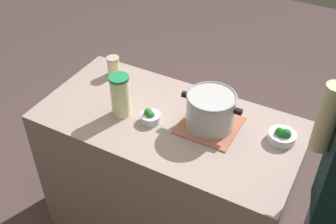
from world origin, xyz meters
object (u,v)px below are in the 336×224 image
Objects in this scene: lemonade_pitcher at (120,96)px; mason_jar at (113,66)px; broccoli_bowl_center at (150,117)px; broccoli_bowl_front at (282,136)px; cooking_pot at (211,110)px.

mason_jar is at bearing 130.34° from lemonade_pitcher.
lemonade_pitcher is 2.25× the size of broccoli_bowl_center.
mason_jar reaches higher than broccoli_bowl_front.
mason_jar is 0.86× the size of broccoli_bowl_front.
cooking_pot reaches higher than mason_jar.
cooking_pot is 2.34× the size of broccoli_bowl_front.
cooking_pot is 1.36× the size of lemonade_pitcher.
cooking_pot reaches higher than broccoli_bowl_front.
broccoli_bowl_front is at bearing 15.60° from broccoli_bowl_center.
broccoli_bowl_center is (0.17, 0.02, -0.09)m from lemonade_pitcher.
lemonade_pitcher is at bearing -163.99° from cooking_pot.
lemonade_pitcher reaches higher than broccoli_bowl_front.
broccoli_bowl_front is (0.81, 0.20, -0.09)m from lemonade_pitcher.
broccoli_bowl_center is at bearing 5.73° from lemonade_pitcher.
broccoli_bowl_front is (0.36, 0.07, -0.07)m from cooking_pot.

